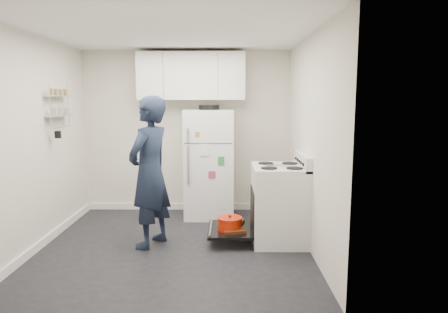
{
  "coord_description": "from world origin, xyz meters",
  "views": [
    {
      "loc": [
        0.62,
        -4.65,
        1.76
      ],
      "look_at": [
        0.59,
        0.27,
        1.05
      ],
      "focal_mm": 32.0,
      "sensor_mm": 36.0,
      "label": 1
    }
  ],
  "objects_px": {
    "electric_range": "(278,204)",
    "refrigerator": "(209,163)",
    "person": "(150,172)",
    "open_oven_door": "(230,226)"
  },
  "relations": [
    {
      "from": "open_oven_door",
      "to": "refrigerator",
      "type": "distance_m",
      "value": 1.32
    },
    {
      "from": "open_oven_door",
      "to": "person",
      "type": "height_order",
      "value": "person"
    },
    {
      "from": "open_oven_door",
      "to": "electric_range",
      "type": "bearing_deg",
      "value": 2.24
    },
    {
      "from": "refrigerator",
      "to": "person",
      "type": "xyz_separation_m",
      "value": [
        -0.66,
        -1.25,
        0.09
      ]
    },
    {
      "from": "electric_range",
      "to": "person",
      "type": "distance_m",
      "value": 1.62
    },
    {
      "from": "refrigerator",
      "to": "person",
      "type": "bearing_deg",
      "value": -117.64
    },
    {
      "from": "electric_range",
      "to": "refrigerator",
      "type": "height_order",
      "value": "refrigerator"
    },
    {
      "from": "refrigerator",
      "to": "electric_range",
      "type": "bearing_deg",
      "value": -50.87
    },
    {
      "from": "electric_range",
      "to": "refrigerator",
      "type": "distance_m",
      "value": 1.46
    },
    {
      "from": "refrigerator",
      "to": "person",
      "type": "distance_m",
      "value": 1.42
    }
  ]
}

